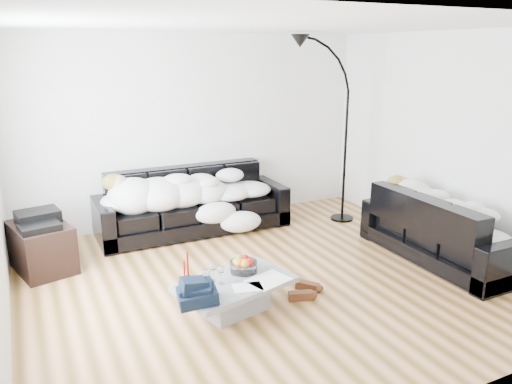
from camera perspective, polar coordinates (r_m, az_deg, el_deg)
name	(u,v)px	position (r m, az deg, el deg)	size (l,w,h in m)	color
ground	(268,279)	(5.44, 1.40, -9.94)	(5.00, 5.00, 0.00)	brown
wall_back	(195,130)	(7.05, -6.97, 7.08)	(5.00, 0.02, 2.60)	silver
wall_right	(452,142)	(6.53, 21.49, 5.37)	(0.02, 4.50, 2.60)	silver
ceiling	(270,25)	(4.90, 1.61, 18.57)	(5.00, 5.00, 0.00)	white
sofa_back	(193,201)	(6.76, -7.23, -1.03)	(2.54, 0.88, 0.83)	black
sofa_right	(442,227)	(6.19, 20.50, -3.78)	(1.95, 0.83, 0.79)	black
sleeper_back	(193,186)	(6.66, -7.16, 0.67)	(2.15, 0.74, 0.43)	white
sleeper_right	(444,208)	(6.12, 20.71, -1.75)	(1.67, 0.70, 0.41)	white
teal_cushion	(404,188)	(6.46, 16.61, 0.42)	(0.36, 0.30, 0.20)	#0A4A30
coffee_table	(235,297)	(4.77, -2.39, -11.85)	(1.06, 0.62, 0.31)	#939699
fruit_bowl	(244,264)	(4.86, -1.43, -8.18)	(0.27, 0.27, 0.16)	white
wine_glass_a	(213,272)	(4.68, -4.98, -9.11)	(0.08, 0.08, 0.18)	white
wine_glass_b	(206,279)	(4.55, -5.75, -9.86)	(0.08, 0.08, 0.19)	white
wine_glass_c	(221,275)	(4.63, -4.05, -9.45)	(0.07, 0.07, 0.17)	white
candle_left	(184,272)	(4.67, -8.19, -9.04)	(0.04, 0.04, 0.21)	maroon
candle_right	(188,266)	(4.74, -7.81, -8.33)	(0.05, 0.05, 0.26)	maroon
newspaper_a	(268,280)	(4.71, 1.42, -9.99)	(0.38, 0.29, 0.01)	silver
newspaper_b	(248,287)	(4.58, -0.96, -10.81)	(0.26, 0.19, 0.01)	silver
navy_jacket	(196,283)	(4.32, -6.87, -10.29)	(0.35, 0.29, 0.18)	black
shoes	(304,291)	(5.13, 5.52, -11.16)	(0.41, 0.30, 0.09)	#472311
av_cabinet	(42,247)	(6.05, -23.28, -5.82)	(0.53, 0.78, 0.53)	black
stereo	(38,219)	(5.94, -23.63, -2.83)	(0.44, 0.34, 0.13)	black
floor_lamp	(346,143)	(7.09, 10.21, 5.57)	(0.82, 0.33, 2.25)	black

